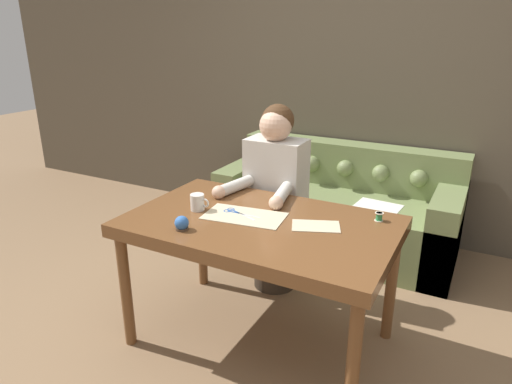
{
  "coord_description": "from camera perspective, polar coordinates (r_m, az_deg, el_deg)",
  "views": [
    {
      "loc": [
        0.98,
        -1.79,
        1.66
      ],
      "look_at": [
        -0.1,
        0.25,
        0.83
      ],
      "focal_mm": 32.0,
      "sensor_mm": 36.0,
      "label": 1
    }
  ],
  "objects": [
    {
      "name": "scissors",
      "position": [
        2.44,
        -2.54,
        -2.57
      ],
      "size": [
        0.22,
        0.1,
        0.01
      ],
      "color": "silver",
      "rests_on": "dining_table"
    },
    {
      "name": "pattern_paper_main",
      "position": [
        2.4,
        -1.45,
        -3.01
      ],
      "size": [
        0.45,
        0.29,
        0.0
      ],
      "color": "beige",
      "rests_on": "dining_table"
    },
    {
      "name": "wall_back",
      "position": [
        3.84,
        13.4,
        13.8
      ],
      "size": [
        8.0,
        0.06,
        2.6
      ],
      "color": "brown",
      "rests_on": "ground_plane"
    },
    {
      "name": "mug",
      "position": [
        2.48,
        -7.3,
        -1.28
      ],
      "size": [
        0.11,
        0.08,
        0.09
      ],
      "color": "silver",
      "rests_on": "dining_table"
    },
    {
      "name": "dining_table",
      "position": [
        2.38,
        0.51,
        -5.2
      ],
      "size": [
        1.37,
        0.84,
        0.73
      ],
      "color": "brown",
      "rests_on": "ground_plane"
    },
    {
      "name": "thread_spool",
      "position": [
        2.42,
        15.13,
        -3.01
      ],
      "size": [
        0.04,
        0.04,
        0.05
      ],
      "color": "#338C4C",
      "rests_on": "dining_table"
    },
    {
      "name": "pin_cushion",
      "position": [
        2.26,
        -9.27,
        -3.91
      ],
      "size": [
        0.07,
        0.07,
        0.07
      ],
      "color": "#4C3828",
      "rests_on": "dining_table"
    },
    {
      "name": "pattern_paper_offcut",
      "position": [
        2.3,
        7.49,
        -4.24
      ],
      "size": [
        0.27,
        0.22,
        0.0
      ],
      "color": "beige",
      "rests_on": "dining_table"
    },
    {
      "name": "ground_plane",
      "position": [
        2.63,
        -0.62,
        -19.43
      ],
      "size": [
        16.0,
        16.0,
        0.0
      ],
      "primitive_type": "plane",
      "color": "#846647"
    },
    {
      "name": "person",
      "position": [
        2.93,
        2.4,
        -1.08
      ],
      "size": [
        0.45,
        0.57,
        1.24
      ],
      "color": "#33281E",
      "rests_on": "ground_plane"
    },
    {
      "name": "couch",
      "position": [
        3.7,
        10.2,
        -2.28
      ],
      "size": [
        1.81,
        0.81,
        0.79
      ],
      "color": "olive",
      "rests_on": "ground_plane"
    }
  ]
}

